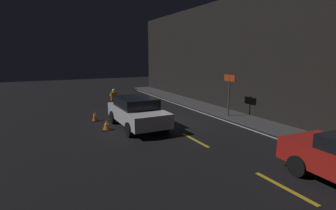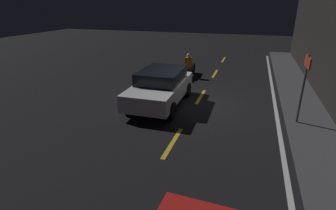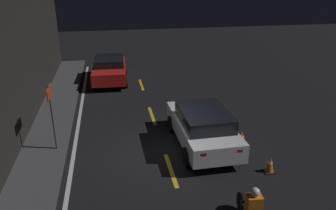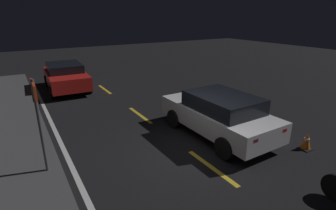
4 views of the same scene
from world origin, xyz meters
name	(u,v)px [view 3 (image 3 of 4)]	position (x,y,z in m)	size (l,w,h in m)	color
ground_plane	(166,155)	(0.00, 0.00, 0.00)	(56.00, 56.00, 0.00)	black
raised_curb	(39,165)	(0.00, 4.30, 0.06)	(28.00, 1.62, 0.13)	#424244
lane_dash_c	(171,170)	(-1.00, 0.00, 0.00)	(2.00, 0.14, 0.01)	gold
lane_dash_d	(152,116)	(3.50, 0.00, 0.00)	(2.00, 0.14, 0.01)	gold
lane_dash_e	(141,85)	(8.00, 0.00, 0.00)	(2.00, 0.14, 0.01)	gold
lane_solid_kerb	(72,163)	(0.00, 3.24, 0.00)	(25.20, 0.14, 0.01)	silver
sedan_white	(203,126)	(0.44, -1.47, 0.79)	(4.23, 2.02, 1.48)	silver
taxi_red	(110,69)	(9.05, 1.75, 0.76)	(4.23, 2.13, 1.40)	red
traffic_cone_near	(270,164)	(-1.69, -3.13, 0.28)	(0.37, 0.37, 0.57)	black
traffic_cone_mid	(241,138)	(0.28, -2.97, 0.24)	(0.48, 0.48, 0.49)	black
shop_sign	(51,105)	(0.95, 3.83, 1.82)	(0.90, 0.08, 2.40)	#4C4C51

